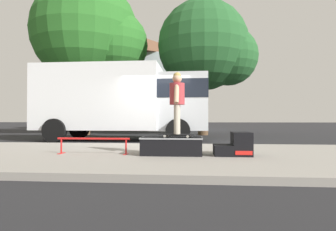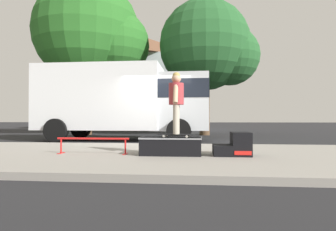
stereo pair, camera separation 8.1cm
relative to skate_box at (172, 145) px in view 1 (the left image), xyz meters
name	(u,v)px [view 1 (the left image)]	position (x,y,z in m)	size (l,w,h in m)	color
ground_plane	(152,146)	(-0.92, 3.27, -0.32)	(140.00, 140.00, 0.00)	black
sidewalk_slab	(132,155)	(-0.92, 0.27, -0.26)	(50.00, 5.00, 0.12)	gray
skate_box	(172,145)	(0.00, 0.00, 0.00)	(1.29, 0.68, 0.37)	black
kicker_ramp	(236,146)	(1.34, 0.00, 0.00)	(0.76, 0.61, 0.49)	black
grind_rail	(93,142)	(-1.72, -0.01, 0.07)	(1.62, 0.28, 0.35)	red
skateboard	(177,135)	(0.11, -0.03, 0.23)	(0.80, 0.35, 0.07)	black
skater_kid	(177,98)	(0.11, -0.03, 1.02)	(0.32, 0.68, 1.32)	#B7AD99
box_truck	(123,99)	(-2.43, 5.47, 1.38)	(6.91, 2.63, 3.05)	white
street_tree_main	(91,35)	(-5.33, 9.60, 5.34)	(6.56, 5.96, 8.82)	brown
street_tree_neighbour	(208,48)	(1.28, 9.75, 4.50)	(5.49, 4.99, 7.47)	brown
house_behind	(137,81)	(-4.56, 18.88, 3.92)	(9.54, 8.23, 8.40)	silver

